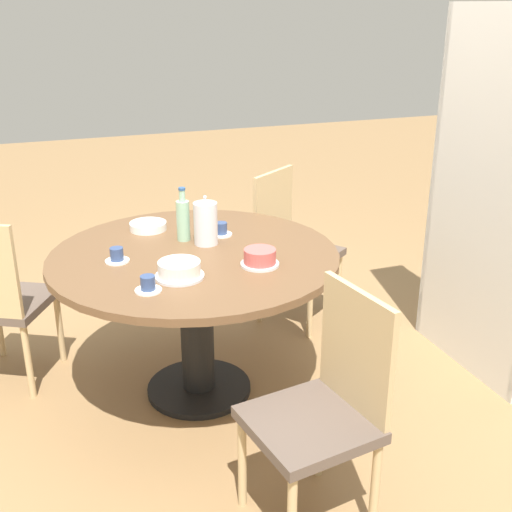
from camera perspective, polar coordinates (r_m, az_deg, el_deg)
ground_plane at (r=3.38m, az=-5.06°, el=-11.79°), size 14.00×14.00×0.00m
dining_table at (r=3.09m, az=-5.42°, el=-2.39°), size 1.37×1.37×0.76m
chair_a at (r=2.41m, az=6.09°, el=-13.12°), size 0.48×0.48×0.92m
chair_b at (r=3.93m, az=3.13°, el=1.12°), size 0.59×0.59×0.92m
bookshelf at (r=3.49m, az=20.70°, el=4.19°), size 0.84×0.28×1.86m
coffee_pot at (r=3.11m, az=-4.50°, el=3.05°), size 0.12×0.12×0.25m
water_bottle at (r=3.17m, az=-6.56°, el=3.28°), size 0.07×0.07×0.27m
cake_main at (r=2.76m, az=-6.83°, el=-1.24°), size 0.21×0.21×0.07m
cake_second at (r=2.86m, az=0.35°, el=-0.16°), size 0.17×0.17×0.08m
cup_a at (r=2.65m, az=-9.58°, el=-2.56°), size 0.11×0.11×0.07m
cup_b at (r=3.25m, az=-3.11°, el=2.31°), size 0.11×0.11×0.07m
cup_c at (r=2.98m, az=-12.26°, el=-0.01°), size 0.11×0.11×0.07m
plate_stack at (r=3.37m, az=-9.57°, el=2.64°), size 0.19×0.19×0.04m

